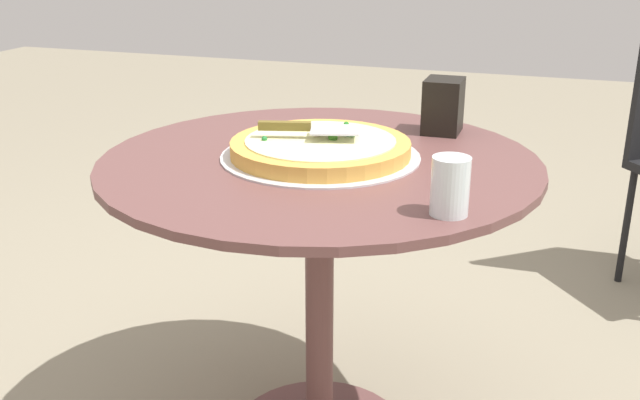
# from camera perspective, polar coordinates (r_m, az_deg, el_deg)

# --- Properties ---
(patio_table) EXTENTS (0.92, 0.92, 0.71)m
(patio_table) POSITION_cam_1_polar(r_m,az_deg,el_deg) (1.59, -0.04, -2.20)
(patio_table) COLOR brown
(patio_table) RESTS_ON ground
(pizza_on_tray) EXTENTS (0.42, 0.42, 0.05)m
(pizza_on_tray) POSITION_cam_1_polar(r_m,az_deg,el_deg) (1.53, 0.01, 4.03)
(pizza_on_tray) COLOR silver
(pizza_on_tray) RESTS_ON patio_table
(pizza_server) EXTENTS (0.10, 0.22, 0.02)m
(pizza_server) POSITION_cam_1_polar(r_m,az_deg,el_deg) (1.53, -0.91, 5.64)
(pizza_server) COLOR silver
(pizza_server) RESTS_ON pizza_on_tray
(drinking_cup) EXTENTS (0.06, 0.06, 0.10)m
(drinking_cup) POSITION_cam_1_polar(r_m,az_deg,el_deg) (1.23, 10.09, 1.07)
(drinking_cup) COLOR silver
(drinking_cup) RESTS_ON patio_table
(napkin_dispenser) EXTENTS (0.10, 0.08, 0.13)m
(napkin_dispenser) POSITION_cam_1_polar(r_m,az_deg,el_deg) (1.74, 9.56, 7.23)
(napkin_dispenser) COLOR black
(napkin_dispenser) RESTS_ON patio_table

